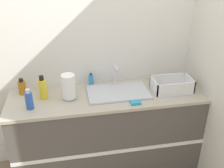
{
  "coord_description": "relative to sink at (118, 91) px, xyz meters",
  "views": [
    {
      "loc": [
        -0.35,
        -1.87,
        2.13
      ],
      "look_at": [
        0.04,
        0.26,
        1.03
      ],
      "focal_mm": 42.0,
      "sensor_mm": 36.0,
      "label": 1
    }
  ],
  "objects": [
    {
      "name": "wall_back",
      "position": [
        -0.11,
        0.3,
        0.37
      ],
      "size": [
        4.24,
        0.06,
        2.6
      ],
      "color": "silver",
      "rests_on": "ground_plane"
    },
    {
      "name": "wall_right",
      "position": [
        0.84,
        -0.01,
        0.37
      ],
      "size": [
        0.06,
        2.57,
        2.6
      ],
      "color": "beige",
      "rests_on": "ground_plane"
    },
    {
      "name": "counter_cabinet",
      "position": [
        -0.11,
        -0.01,
        -0.47
      ],
      "size": [
        1.86,
        0.59,
        0.91
      ],
      "color": "#514C47",
      "rests_on": "ground_plane"
    },
    {
      "name": "sink",
      "position": [
        0.0,
        0.0,
        0.0
      ],
      "size": [
        0.58,
        0.37,
        0.23
      ],
      "color": "silver",
      "rests_on": "counter_cabinet"
    },
    {
      "name": "paper_towel_roll",
      "position": [
        -0.46,
        -0.02,
        0.11
      ],
      "size": [
        0.13,
        0.13,
        0.24
      ],
      "color": "#4C4C51",
      "rests_on": "counter_cabinet"
    },
    {
      "name": "dish_rack",
      "position": [
        0.52,
        -0.05,
        0.03
      ],
      "size": [
        0.38,
        0.23,
        0.13
      ],
      "color": "white",
      "rests_on": "counter_cabinet"
    },
    {
      "name": "bottle_yellow",
      "position": [
        -0.7,
        0.02,
        0.09
      ],
      "size": [
        0.07,
        0.07,
        0.23
      ],
      "color": "yellow",
      "rests_on": "counter_cabinet"
    },
    {
      "name": "bottle_amber",
      "position": [
        -0.9,
        0.14,
        0.05
      ],
      "size": [
        0.07,
        0.07,
        0.16
      ],
      "color": "#B26B19",
      "rests_on": "counter_cabinet"
    },
    {
      "name": "bottle_blue",
      "position": [
        -0.81,
        -0.14,
        0.07
      ],
      "size": [
        0.06,
        0.06,
        0.19
      ],
      "color": "#2D56B7",
      "rests_on": "counter_cabinet"
    },
    {
      "name": "soap_dispenser",
      "position": [
        -0.24,
        0.21,
        0.04
      ],
      "size": [
        0.05,
        0.05,
        0.13
      ],
      "color": "#338CCC",
      "rests_on": "counter_cabinet"
    },
    {
      "name": "sponge",
      "position": [
        0.11,
        -0.23,
        -0.0
      ],
      "size": [
        0.09,
        0.06,
        0.02
      ],
      "color": "#3399BF",
      "rests_on": "counter_cabinet"
    }
  ]
}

